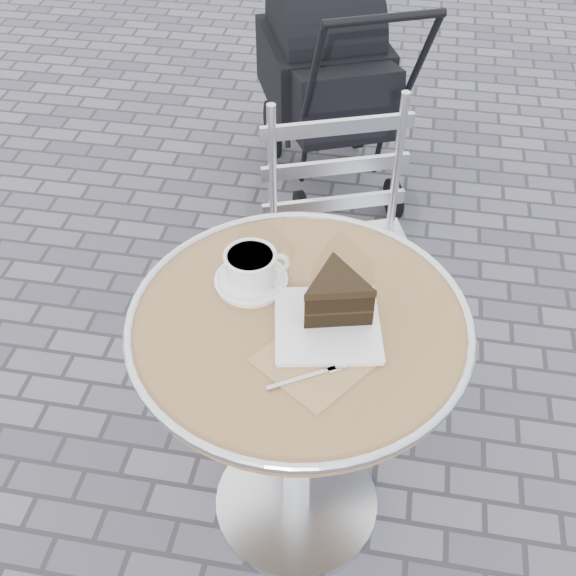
% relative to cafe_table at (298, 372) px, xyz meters
% --- Properties ---
extents(ground, '(80.00, 80.00, 0.00)m').
position_rel_cafe_table_xyz_m(ground, '(0.00, 0.00, -0.57)').
color(ground, slate).
rests_on(ground, ground).
extents(cafe_table, '(0.72, 0.72, 0.74)m').
position_rel_cafe_table_xyz_m(cafe_table, '(0.00, 0.00, 0.00)').
color(cafe_table, silver).
rests_on(cafe_table, ground).
extents(cappuccino_set, '(0.18, 0.16, 0.08)m').
position_rel_cafe_table_xyz_m(cappuccino_set, '(-0.12, 0.09, 0.20)').
color(cappuccino_set, white).
rests_on(cappuccino_set, cafe_table).
extents(cake_plate_set, '(0.26, 0.35, 0.11)m').
position_rel_cafe_table_xyz_m(cake_plate_set, '(0.07, 0.01, 0.22)').
color(cake_plate_set, '#A57E5A').
rests_on(cake_plate_set, cafe_table).
extents(bistro_chair, '(0.52, 0.52, 0.91)m').
position_rel_cafe_table_xyz_m(bistro_chair, '(0.02, 0.54, -0.01)').
color(bistro_chair, silver).
rests_on(bistro_chair, ground).
extents(baby_stroller, '(0.72, 0.98, 0.93)m').
position_rel_cafe_table_xyz_m(baby_stroller, '(-0.14, 1.58, -0.15)').
color(baby_stroller, black).
rests_on(baby_stroller, ground).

